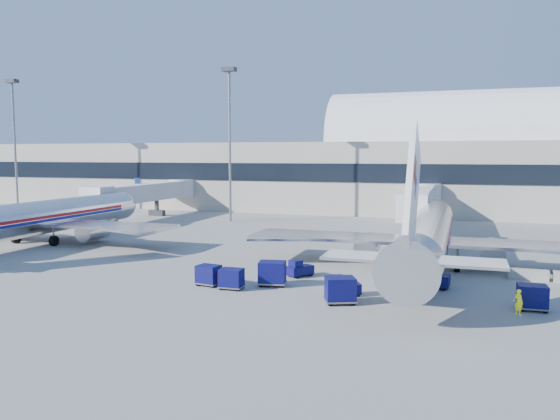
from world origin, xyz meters
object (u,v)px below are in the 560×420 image
(tug_lead, at_px, (343,287))
(barrier_near, at_px, (528,275))
(cart_train_b, at_px, (231,278))
(cart_solo_far, at_px, (532,297))
(jetbridge_near, at_px, (421,199))
(cart_open_red, at_px, (212,279))
(ramp_worker, at_px, (519,302))
(mast_west, at_px, (230,121))
(cart_solo_near, at_px, (340,290))
(airliner_mid, at_px, (40,217))
(tug_right, at_px, (430,278))
(airliner_main, at_px, (427,235))
(tug_left, at_px, (299,269))
(cart_train_a, at_px, (272,273))
(jetbridge_mid, at_px, (149,193))
(mast_far_west, at_px, (14,126))
(cart_train_c, at_px, (209,275))

(tug_lead, bearing_deg, barrier_near, 8.62)
(cart_train_b, bearing_deg, cart_solo_far, 1.25)
(jetbridge_near, height_order, cart_open_red, jetbridge_near)
(cart_open_red, xyz_separation_m, ramp_worker, (21.69, -1.39, 0.42))
(mast_west, bearing_deg, jetbridge_near, 1.68)
(tug_lead, relative_size, cart_solo_near, 1.01)
(airliner_mid, xyz_separation_m, barrier_near, (50.00, -2.51, -2.48))
(mast_west, xyz_separation_m, tug_right, (30.76, -32.93, -14.03))
(airliner_main, relative_size, tug_lead, 14.85)
(tug_left, height_order, cart_train_a, cart_train_a)
(airliner_main, height_order, mast_west, mast_west)
(ramp_worker, bearing_deg, tug_lead, 42.19)
(jetbridge_near, bearing_deg, cart_train_a, -102.65)
(cart_solo_near, xyz_separation_m, cart_open_red, (-10.62, 2.35, -0.57))
(jetbridge_near, relative_size, cart_open_red, 12.57)
(jetbridge_mid, distance_m, ramp_worker, 64.25)
(cart_solo_far, bearing_deg, ramp_worker, -125.73)
(airliner_main, relative_size, tug_right, 13.91)
(mast_far_west, distance_m, tug_left, 69.99)
(barrier_near, bearing_deg, cart_train_c, -157.58)
(airliner_mid, height_order, tug_lead, airliner_mid)
(mast_west, distance_m, tug_left, 40.85)
(cart_solo_far, distance_m, cart_open_red, 22.63)
(airliner_main, bearing_deg, barrier_near, -17.39)
(cart_open_red, bearing_deg, mast_west, 117.87)
(airliner_main, height_order, tug_lead, airliner_main)
(tug_lead, relative_size, cart_train_b, 1.41)
(airliner_mid, xyz_separation_m, cart_solo_far, (49.29, -11.53, -2.05))
(airliner_main, bearing_deg, tug_lead, -112.67)
(airliner_mid, bearing_deg, mast_west, 64.79)
(airliner_mid, bearing_deg, airliner_main, 0.00)
(jetbridge_near, height_order, tug_left, jetbridge_near)
(mast_west, relative_size, tug_right, 8.44)
(airliner_main, height_order, tug_left, airliner_main)
(mast_far_west, relative_size, barrier_near, 7.53)
(jetbridge_near, distance_m, barrier_near, 30.82)
(mast_far_west, relative_size, mast_west, 1.00)
(jetbridge_near, bearing_deg, jetbridge_mid, 180.00)
(tug_right, height_order, cart_train_a, cart_train_a)
(airliner_main, xyz_separation_m, tug_left, (-9.64, -6.97, -2.29))
(cart_open_red, relative_size, ramp_worker, 1.35)
(jetbridge_mid, height_order, tug_lead, jetbridge_mid)
(airliner_main, relative_size, mast_west, 1.65)
(jetbridge_near, relative_size, cart_solo_far, 14.23)
(jetbridge_near, distance_m, tug_lead, 38.41)
(airliner_mid, relative_size, tug_left, 15.63)
(jetbridge_near, height_order, cart_solo_near, jetbridge_near)
(cart_train_a, relative_size, cart_train_c, 1.21)
(mast_west, relative_size, cart_train_b, 12.71)
(airliner_mid, relative_size, barrier_near, 12.42)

